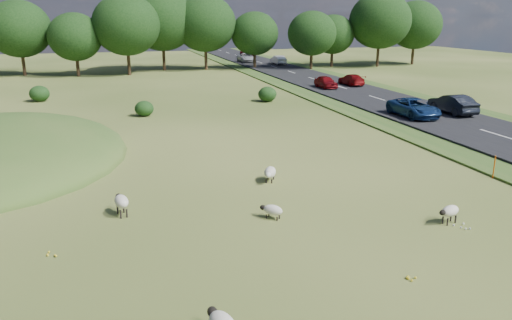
{
  "coord_description": "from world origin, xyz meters",
  "views": [
    {
      "loc": [
        -4.64,
        -18.9,
        7.91
      ],
      "look_at": [
        2.0,
        4.0,
        1.0
      ],
      "focal_mm": 35.0,
      "sensor_mm": 36.0,
      "label": 1
    }
  ],
  "objects_px": {
    "car_7": "(247,52)",
    "sheep_4": "(121,201)",
    "car_1": "(278,60)",
    "car_4": "(247,58)",
    "car_0": "(453,104)",
    "car_5": "(326,82)",
    "marker_post": "(494,167)",
    "sheep_0": "(450,211)",
    "car_6": "(351,80)",
    "sheep_5": "(270,172)",
    "sheep_2": "(272,210)",
    "car_2": "(414,108)"
  },
  "relations": [
    {
      "from": "marker_post",
      "to": "car_1",
      "type": "height_order",
      "value": "car_1"
    },
    {
      "from": "car_6",
      "to": "car_5",
      "type": "bearing_deg",
      "value": 20.42
    },
    {
      "from": "sheep_4",
      "to": "sheep_5",
      "type": "height_order",
      "value": "sheep_4"
    },
    {
      "from": "car_6",
      "to": "car_0",
      "type": "bearing_deg",
      "value": 90.0
    },
    {
      "from": "car_7",
      "to": "sheep_5",
      "type": "bearing_deg",
      "value": 75.63
    },
    {
      "from": "sheep_2",
      "to": "car_4",
      "type": "relative_size",
      "value": 0.18
    },
    {
      "from": "sheep_2",
      "to": "car_5",
      "type": "distance_m",
      "value": 37.01
    },
    {
      "from": "car_4",
      "to": "car_7",
      "type": "relative_size",
      "value": 1.06
    },
    {
      "from": "sheep_2",
      "to": "car_2",
      "type": "relative_size",
      "value": 0.19
    },
    {
      "from": "car_4",
      "to": "car_7",
      "type": "xyz_separation_m",
      "value": [
        3.8,
        13.62,
        -0.01
      ]
    },
    {
      "from": "car_1",
      "to": "car_4",
      "type": "relative_size",
      "value": 0.82
    },
    {
      "from": "car_1",
      "to": "car_6",
      "type": "height_order",
      "value": "car_1"
    },
    {
      "from": "sheep_5",
      "to": "marker_post",
      "type": "bearing_deg",
      "value": 102.71
    },
    {
      "from": "car_6",
      "to": "car_7",
      "type": "bearing_deg",
      "value": -90.0
    },
    {
      "from": "marker_post",
      "to": "sheep_0",
      "type": "relative_size",
      "value": 1.1
    },
    {
      "from": "car_7",
      "to": "sheep_4",
      "type": "bearing_deg",
      "value": 71.21
    },
    {
      "from": "car_2",
      "to": "car_7",
      "type": "height_order",
      "value": "car_7"
    },
    {
      "from": "sheep_5",
      "to": "car_4",
      "type": "relative_size",
      "value": 0.25
    },
    {
      "from": "car_0",
      "to": "marker_post",
      "type": "bearing_deg",
      "value": 59.94
    },
    {
      "from": "marker_post",
      "to": "car_5",
      "type": "relative_size",
      "value": 0.31
    },
    {
      "from": "sheep_0",
      "to": "car_0",
      "type": "height_order",
      "value": "car_0"
    },
    {
      "from": "sheep_4",
      "to": "car_2",
      "type": "distance_m",
      "value": 26.65
    },
    {
      "from": "sheep_5",
      "to": "car_2",
      "type": "distance_m",
      "value": 19.32
    },
    {
      "from": "sheep_4",
      "to": "car_2",
      "type": "xyz_separation_m",
      "value": [
        22.72,
        13.92,
        0.34
      ]
    },
    {
      "from": "car_4",
      "to": "car_2",
      "type": "bearing_deg",
      "value": -90.0
    },
    {
      "from": "sheep_4",
      "to": "car_7",
      "type": "xyz_separation_m",
      "value": [
        26.52,
        77.94,
        0.36
      ]
    },
    {
      "from": "sheep_2",
      "to": "car_6",
      "type": "bearing_deg",
      "value": -76.99
    },
    {
      "from": "marker_post",
      "to": "sheep_5",
      "type": "distance_m",
      "value": 11.31
    },
    {
      "from": "car_0",
      "to": "car_7",
      "type": "relative_size",
      "value": 0.94
    },
    {
      "from": "sheep_0",
      "to": "car_6",
      "type": "xyz_separation_m",
      "value": [
        14.14,
        36.78,
        0.34
      ]
    },
    {
      "from": "sheep_4",
      "to": "car_5",
      "type": "height_order",
      "value": "car_5"
    },
    {
      "from": "car_2",
      "to": "car_7",
      "type": "bearing_deg",
      "value": 86.6
    },
    {
      "from": "car_7",
      "to": "car_6",
      "type": "bearing_deg",
      "value": 90.0
    },
    {
      "from": "sheep_5",
      "to": "car_6",
      "type": "xyz_separation_m",
      "value": [
        19.34,
        29.83,
        0.4
      ]
    },
    {
      "from": "sheep_5",
      "to": "car_0",
      "type": "distance_m",
      "value": 22.65
    },
    {
      "from": "sheep_0",
      "to": "sheep_5",
      "type": "height_order",
      "value": "sheep_0"
    },
    {
      "from": "sheep_0",
      "to": "sheep_2",
      "type": "height_order",
      "value": "sheep_0"
    },
    {
      "from": "car_1",
      "to": "marker_post",
      "type": "bearing_deg",
      "value": 81.91
    },
    {
      "from": "car_1",
      "to": "car_2",
      "type": "xyz_separation_m",
      "value": [
        -3.8,
        -44.65,
        -0.02
      ]
    },
    {
      "from": "car_2",
      "to": "car_4",
      "type": "distance_m",
      "value": 50.41
    },
    {
      "from": "car_6",
      "to": "sheep_2",
      "type": "bearing_deg",
      "value": 58.94
    },
    {
      "from": "sheep_0",
      "to": "sheep_2",
      "type": "relative_size",
      "value": 1.15
    },
    {
      "from": "marker_post",
      "to": "car_4",
      "type": "distance_m",
      "value": 64.71
    },
    {
      "from": "sheep_0",
      "to": "car_2",
      "type": "distance_m",
      "value": 21.12
    },
    {
      "from": "sheep_2",
      "to": "sheep_5",
      "type": "relative_size",
      "value": 0.72
    },
    {
      "from": "car_0",
      "to": "car_5",
      "type": "height_order",
      "value": "car_0"
    },
    {
      "from": "sheep_2",
      "to": "car_4",
      "type": "xyz_separation_m",
      "value": [
        16.89,
        66.38,
        0.62
      ]
    },
    {
      "from": "sheep_2",
      "to": "car_0",
      "type": "height_order",
      "value": "car_0"
    },
    {
      "from": "car_4",
      "to": "car_5",
      "type": "relative_size",
      "value": 1.38
    },
    {
      "from": "sheep_2",
      "to": "car_5",
      "type": "xyz_separation_m",
      "value": [
        16.89,
        32.93,
        0.53
      ]
    }
  ]
}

